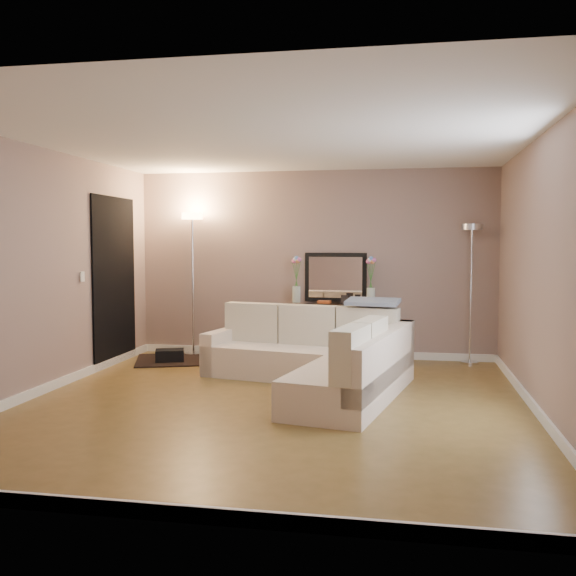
% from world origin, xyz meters
% --- Properties ---
extents(floor, '(5.00, 5.50, 0.01)m').
position_xyz_m(floor, '(0.00, 0.00, -0.01)').
color(floor, brown).
rests_on(floor, ground).
extents(ceiling, '(5.00, 5.50, 0.01)m').
position_xyz_m(ceiling, '(0.00, 0.00, 2.60)').
color(ceiling, white).
rests_on(ceiling, ground).
extents(wall_back, '(5.00, 0.02, 2.60)m').
position_xyz_m(wall_back, '(0.00, 2.76, 1.30)').
color(wall_back, gray).
rests_on(wall_back, ground).
extents(wall_front, '(5.00, 0.02, 2.60)m').
position_xyz_m(wall_front, '(0.00, -2.76, 1.30)').
color(wall_front, gray).
rests_on(wall_front, ground).
extents(wall_left, '(0.02, 5.50, 2.60)m').
position_xyz_m(wall_left, '(-2.51, 0.00, 1.30)').
color(wall_left, gray).
rests_on(wall_left, ground).
extents(wall_right, '(0.02, 5.50, 2.60)m').
position_xyz_m(wall_right, '(2.51, 0.00, 1.30)').
color(wall_right, gray).
rests_on(wall_right, ground).
extents(baseboard_back, '(5.00, 0.03, 0.10)m').
position_xyz_m(baseboard_back, '(0.00, 2.73, 0.05)').
color(baseboard_back, white).
rests_on(baseboard_back, ground).
extents(baseboard_front, '(5.00, 0.03, 0.10)m').
position_xyz_m(baseboard_front, '(0.00, -2.73, 0.05)').
color(baseboard_front, white).
rests_on(baseboard_front, ground).
extents(baseboard_left, '(0.03, 5.50, 0.10)m').
position_xyz_m(baseboard_left, '(-2.48, 0.00, 0.05)').
color(baseboard_left, white).
rests_on(baseboard_left, ground).
extents(baseboard_right, '(0.03, 5.50, 0.10)m').
position_xyz_m(baseboard_right, '(2.48, 0.00, 0.05)').
color(baseboard_right, white).
rests_on(baseboard_right, ground).
extents(doorway, '(0.02, 1.20, 2.20)m').
position_xyz_m(doorway, '(-2.48, 1.70, 1.10)').
color(doorway, black).
rests_on(doorway, ground).
extents(switch_plate, '(0.02, 0.08, 0.12)m').
position_xyz_m(switch_plate, '(-2.48, 0.85, 1.20)').
color(switch_plate, white).
rests_on(switch_plate, ground).
extents(sectional_sofa, '(2.51, 2.73, 0.85)m').
position_xyz_m(sectional_sofa, '(0.37, 0.87, 0.31)').
color(sectional_sofa, beige).
rests_on(sectional_sofa, floor).
extents(throw_blanket, '(0.65, 0.44, 0.08)m').
position_xyz_m(throw_blanket, '(0.90, 1.36, 0.91)').
color(throw_blanket, slate).
rests_on(throw_blanket, sectional_sofa).
extents(console_table, '(1.25, 0.46, 0.75)m').
position_xyz_m(console_table, '(0.23, 2.55, 0.43)').
color(console_table, black).
rests_on(console_table, floor).
extents(leaning_mirror, '(0.87, 0.13, 0.68)m').
position_xyz_m(leaning_mirror, '(0.32, 2.69, 1.12)').
color(leaning_mirror, black).
rests_on(leaning_mirror, console_table).
extents(table_decor, '(0.52, 0.14, 0.12)m').
position_xyz_m(table_decor, '(0.30, 2.50, 0.81)').
color(table_decor, '#BF5021').
rests_on(table_decor, console_table).
extents(flower_vase_left, '(0.15, 0.12, 0.65)m').
position_xyz_m(flower_vase_left, '(-0.21, 2.60, 1.05)').
color(flower_vase_left, silver).
rests_on(flower_vase_left, console_table).
extents(flower_vase_right, '(0.15, 0.12, 0.65)m').
position_xyz_m(flower_vase_right, '(0.82, 2.48, 1.05)').
color(flower_vase_right, silver).
rests_on(flower_vase_right, console_table).
extents(floor_lamp_lit, '(0.36, 0.36, 2.02)m').
position_xyz_m(floor_lamp_lit, '(-1.69, 2.53, 1.43)').
color(floor_lamp_lit, silver).
rests_on(floor_lamp_lit, floor).
extents(floor_lamp_unlit, '(0.33, 0.33, 1.85)m').
position_xyz_m(floor_lamp_unlit, '(2.12, 2.57, 1.30)').
color(floor_lamp_unlit, silver).
rests_on(floor_lamp_unlit, floor).
extents(charcoal_rug, '(1.57, 1.37, 0.02)m').
position_xyz_m(charcoal_rug, '(-1.67, 2.13, 0.01)').
color(charcoal_rug, black).
rests_on(charcoal_rug, floor).
extents(black_bag, '(0.44, 0.37, 0.24)m').
position_xyz_m(black_bag, '(-1.82, 1.94, 0.05)').
color(black_bag, black).
rests_on(black_bag, charcoal_rug).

